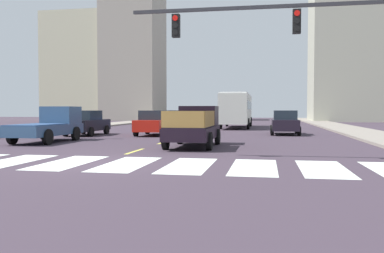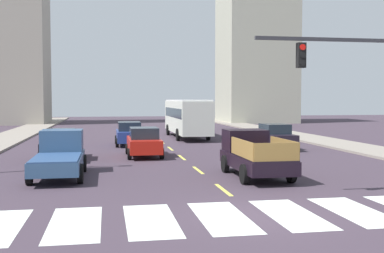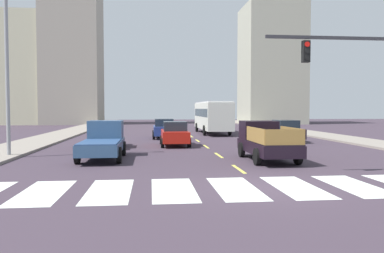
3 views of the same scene
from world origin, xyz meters
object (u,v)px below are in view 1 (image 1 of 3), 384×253
sedan_near_right (285,123)px  sedan_mid (154,123)px  pickup_dark (51,125)px  traffic_signal_gantry (334,37)px  sedan_near_left (170,120)px  city_bus (237,108)px  sedan_far (86,123)px  pickup_stakebed (195,127)px

sedan_near_right → sedan_mid: size_ratio=1.00×
pickup_dark → traffic_signal_gantry: traffic_signal_gantry is taller
sedan_near_left → city_bus: bearing=49.2°
sedan_near_left → sedan_far: size_ratio=1.00×
city_bus → sedan_far: (-9.45, -13.75, -1.09)m
pickup_stakebed → sedan_near_right: size_ratio=1.18×
pickup_dark → sedan_near_right: (13.12, 9.00, -0.06)m
sedan_near_left → traffic_signal_gantry: traffic_signal_gantry is taller
city_bus → sedan_far: size_ratio=2.45×
pickup_dark → traffic_signal_gantry: (14.08, -6.24, 3.35)m
pickup_dark → city_bus: city_bus is taller
pickup_dark → sedan_near_right: bearing=36.8°
city_bus → sedan_mid: (-4.77, -13.07, -1.09)m
sedan_mid → sedan_far: (-4.68, -0.68, 0.00)m
city_bus → sedan_near_right: 11.39m
pickup_stakebed → city_bus: 20.95m
sedan_far → traffic_signal_gantry: 19.21m
city_bus → sedan_near_right: size_ratio=2.45×
city_bus → sedan_near_left: city_bus is taller
pickup_stakebed → pickup_dark: size_ratio=1.00×
sedan_near_right → traffic_signal_gantry: 15.65m
sedan_near_right → sedan_near_left: size_ratio=1.00×
sedan_near_left → sedan_near_right: bearing=-25.0°
sedan_near_left → traffic_signal_gantry: 22.59m
pickup_stakebed → pickup_dark: bearing=168.3°
city_bus → sedan_far: city_bus is taller
pickup_dark → sedan_far: bearing=97.3°
sedan_mid → traffic_signal_gantry: bearing=-50.1°
sedan_near_left → pickup_stakebed: bearing=-71.9°
city_bus → sedan_mid: bearing=-109.4°
pickup_stakebed → sedan_far: size_ratio=1.18×
sedan_mid → sedan_near_right: bearing=17.7°
sedan_near_left → sedan_far: 8.77m
city_bus → sedan_near_right: city_bus is taller
city_bus → sedan_near_right: bearing=-67.7°
sedan_near_left → sedan_far: (-4.16, -7.72, 0.00)m
pickup_dark → sedan_mid: bearing=59.5°
pickup_dark → city_bus: size_ratio=0.48×
sedan_mid → sedan_far: size_ratio=1.00×
traffic_signal_gantry → sedan_near_right: bearing=93.6°
pickup_stakebed → traffic_signal_gantry: 8.20m
traffic_signal_gantry → sedan_near_left: bearing=117.8°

